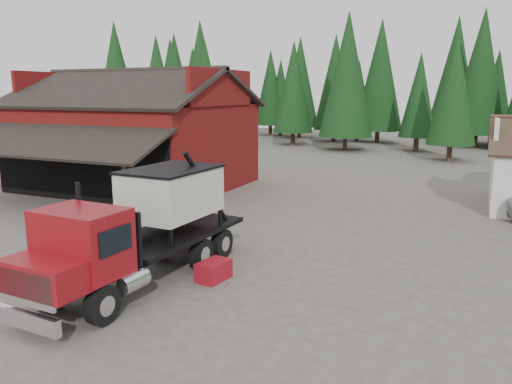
% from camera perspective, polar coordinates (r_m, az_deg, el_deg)
% --- Properties ---
extents(ground, '(120.00, 120.00, 0.00)m').
position_cam_1_polar(ground, '(18.07, -4.71, -7.27)').
color(ground, '#4F473E').
rests_on(ground, ground).
extents(red_barn, '(12.80, 13.63, 7.18)m').
position_cam_1_polar(red_barn, '(31.65, -13.62, 5.49)').
color(red_barn, maroon).
rests_on(red_barn, ground).
extents(conifer_backdrop, '(76.00, 16.00, 16.00)m').
position_cam_1_polar(conifer_backdrop, '(57.84, 15.94, 5.24)').
color(conifer_backdrop, black).
rests_on(conifer_backdrop, ground).
extents(near_pine_a, '(4.40, 4.40, 11.40)m').
position_cam_1_polar(near_pine_a, '(52.59, -11.19, 11.86)').
color(near_pine_a, '#382619').
rests_on(near_pine_a, ground).
extents(near_pine_b, '(3.96, 3.96, 10.40)m').
position_cam_1_polar(near_pine_b, '(45.00, 21.70, 10.76)').
color(near_pine_b, '#382619').
rests_on(near_pine_b, ground).
extents(near_pine_d, '(5.28, 5.28, 13.40)m').
position_cam_1_polar(near_pine_d, '(50.50, 10.40, 13.06)').
color(near_pine_d, '#382619').
rests_on(near_pine_d, ground).
extents(feed_truck, '(2.71, 8.68, 3.87)m').
position_cam_1_polar(feed_truck, '(15.59, -12.77, -3.61)').
color(feed_truck, black).
rests_on(feed_truck, ground).
extents(equip_box, '(0.85, 1.19, 0.60)m').
position_cam_1_polar(equip_box, '(15.78, -4.88, -8.94)').
color(equip_box, maroon).
rests_on(equip_box, ground).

